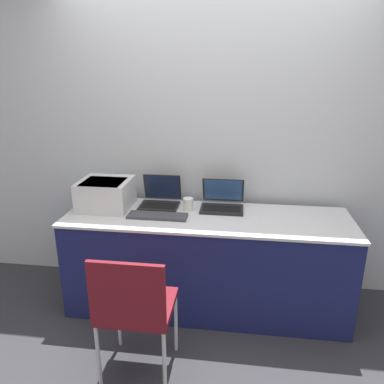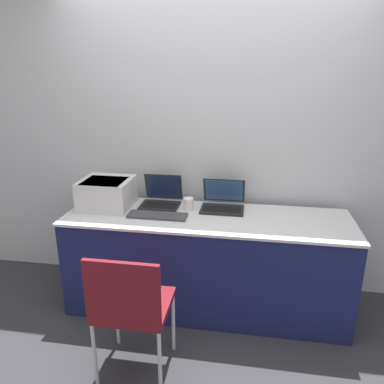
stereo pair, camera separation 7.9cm
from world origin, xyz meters
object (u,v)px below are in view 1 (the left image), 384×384
(laptop_right, at_px, (222,202))
(coffee_cup, at_px, (188,204))
(laptop_left, at_px, (160,199))
(printer, at_px, (106,193))
(chair, at_px, (134,305))
(external_keyboard, at_px, (157,216))

(laptop_right, relative_size, coffee_cup, 3.35)
(coffee_cup, bearing_deg, laptop_left, 160.20)
(printer, bearing_deg, chair, -62.14)
(laptop_right, bearing_deg, coffee_cup, -161.76)
(coffee_cup, xyz_separation_m, chair, (-0.19, -0.92, -0.31))
(external_keyboard, bearing_deg, laptop_right, 28.85)
(coffee_cup, bearing_deg, external_keyboard, -140.24)
(external_keyboard, bearing_deg, chair, -88.70)
(printer, xyz_separation_m, laptop_left, (0.42, 0.11, -0.07))
(printer, bearing_deg, laptop_right, 6.98)
(printer, xyz_separation_m, laptop_right, (0.94, 0.11, -0.07))
(printer, distance_m, laptop_left, 0.44)
(laptop_left, xyz_separation_m, chair, (0.05, -1.01, -0.31))
(printer, height_order, laptop_left, laptop_left)
(laptop_right, bearing_deg, chair, -114.49)
(printer, xyz_separation_m, coffee_cup, (0.67, 0.03, -0.07))
(laptop_left, xyz_separation_m, laptop_right, (0.51, -0.00, -0.00))
(coffee_cup, distance_m, chair, 0.99)
(printer, distance_m, chair, 1.09)
(laptop_left, height_order, coffee_cup, laptop_left)
(printer, height_order, chair, printer)
(chair, bearing_deg, coffee_cup, 78.17)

